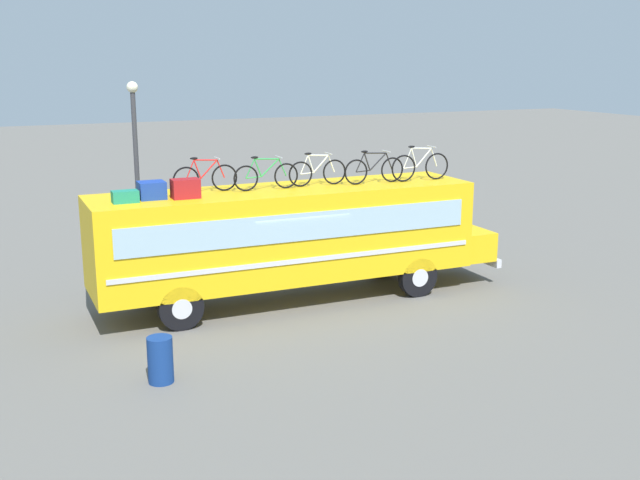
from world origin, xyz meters
TOP-DOWN VIEW (x-y plane):
  - ground_plane at (0.00, 0.00)m, footprint 120.00×120.00m
  - bus at (0.17, 0.00)m, footprint 11.13×2.42m
  - luggage_bag_1 at (-4.13, -0.31)m, footprint 0.60×0.36m
  - luggage_bag_2 at (-3.46, -0.07)m, footprint 0.63×0.56m
  - luggage_bag_3 at (-2.70, -0.32)m, footprint 0.66×0.42m
  - rooftop_bicycle_1 at (-2.03, 0.30)m, footprint 1.66×0.44m
  - rooftop_bicycle_2 at (-0.51, 0.03)m, footprint 1.75×0.44m
  - rooftop_bicycle_3 at (0.95, 0.11)m, footprint 1.64×0.44m
  - rooftop_bicycle_4 at (2.48, -0.18)m, footprint 1.77×0.44m
  - rooftop_bicycle_5 at (3.86, -0.27)m, footprint 1.79×0.44m
  - trash_bin at (-4.24, -3.91)m, footprint 0.51×0.51m
  - street_lamp at (-2.95, 4.34)m, footprint 0.33×0.33m

SIDE VIEW (x-z plane):
  - ground_plane at x=0.00m, z-range 0.00..0.00m
  - trash_bin at x=-4.24m, z-range 0.00..0.95m
  - bus at x=0.17m, z-range 0.29..3.32m
  - luggage_bag_1 at x=-4.13m, z-range 3.03..3.31m
  - luggage_bag_2 at x=-3.46m, z-range 3.03..3.45m
  - luggage_bag_3 at x=-2.70m, z-range 3.03..3.50m
  - street_lamp at x=-2.95m, z-range 0.56..6.22m
  - rooftop_bicycle_2 at x=-0.51m, z-range 2.96..3.83m
  - rooftop_bicycle_3 at x=0.95m, z-range 2.95..3.84m
  - rooftop_bicycle_1 at x=-2.03m, z-range 2.95..3.85m
  - rooftop_bicycle_4 at x=2.48m, z-range 2.95..3.85m
  - rooftop_bicycle_5 at x=3.86m, z-range 2.94..3.92m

